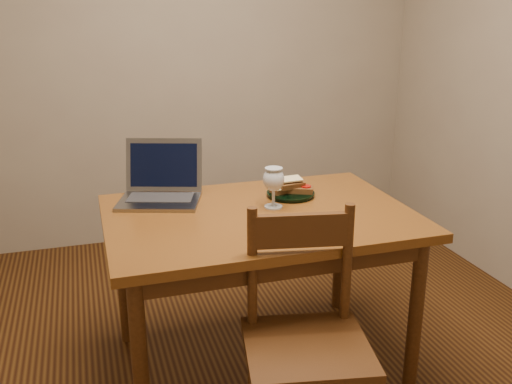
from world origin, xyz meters
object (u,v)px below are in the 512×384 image
object	(u,v)px
chair	(306,330)
plate	(291,194)
table	(259,231)
laptop	(161,184)
milk_glass	(274,188)

from	to	relation	value
chair	plate	xyz separation A→B (m)	(0.21, 0.74, 0.25)
table	laptop	xyz separation A→B (m)	(-0.37, 0.32, 0.15)
chair	laptop	xyz separation A→B (m)	(-0.36, 0.89, 0.31)
table	milk_glass	xyz separation A→B (m)	(0.08, 0.05, 0.18)
table	laptop	distance (m)	0.51
milk_glass	laptop	bearing A→B (deg)	148.46
table	chair	size ratio (longest dim) A/B	2.59
table	plate	distance (m)	0.28
milk_glass	laptop	distance (m)	0.53
plate	laptop	world-z (taller)	laptop
chair	laptop	world-z (taller)	laptop
plate	laptop	distance (m)	0.60
milk_glass	table	bearing A→B (deg)	-149.13
table	plate	world-z (taller)	plate
table	chair	world-z (taller)	chair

